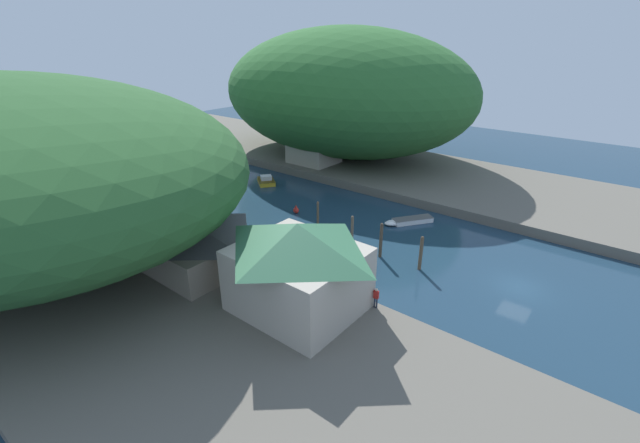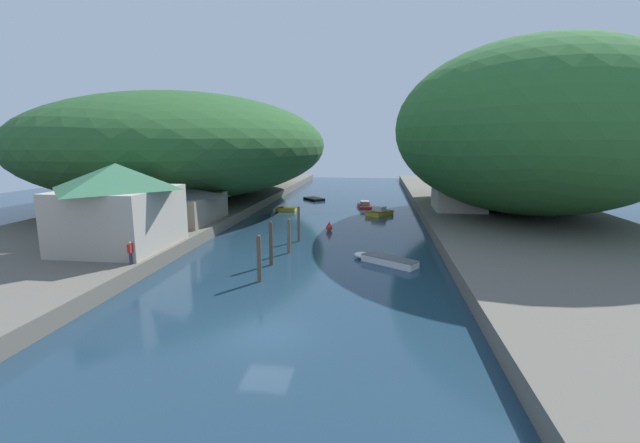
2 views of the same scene
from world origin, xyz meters
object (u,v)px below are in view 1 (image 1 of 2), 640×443
object	(u,v)px
right_bank_cottage	(314,148)
boat_yellow_tender	(407,221)
waterfront_building	(298,266)
boathouse_shed	(194,243)
boat_near_quay	(223,176)
boat_red_skiff	(266,180)
boat_white_cruiser	(180,205)
channel_buoy_near	(296,210)
person_on_quay	(338,286)
boat_mid_channel	(143,182)
person_by_boathouse	(376,297)

from	to	relation	value
right_bank_cottage	boat_yellow_tender	distance (m)	24.09
waterfront_building	boat_yellow_tender	xyz separation A→B (m)	(21.23, 2.22, -4.41)
waterfront_building	boathouse_shed	size ratio (longest dim) A/B	0.92
boat_yellow_tender	boat_near_quay	world-z (taller)	boat_near_quay
boat_red_skiff	boat_near_quay	xyz separation A→B (m)	(-2.48, 6.65, -0.09)
waterfront_building	boat_white_cruiser	bearing A→B (deg)	73.53
waterfront_building	boat_red_skiff	size ratio (longest dim) A/B	1.98
boathouse_shed	boat_near_quay	bearing A→B (deg)	46.08
boat_yellow_tender	boat_white_cruiser	distance (m)	27.84
boat_near_quay	channel_buoy_near	world-z (taller)	channel_buoy_near
boat_white_cruiser	person_on_quay	distance (m)	28.59
boat_mid_channel	person_on_quay	world-z (taller)	person_on_quay
boathouse_shed	channel_buoy_near	distance (m)	16.68
boat_near_quay	boat_red_skiff	bearing A→B (deg)	-76.96
boat_white_cruiser	channel_buoy_near	bearing A→B (deg)	-145.52
right_bank_cottage	channel_buoy_near	xyz separation A→B (m)	(-15.42, -9.86, -3.08)
right_bank_cottage	boat_mid_channel	world-z (taller)	right_bank_cottage
waterfront_building	right_bank_cottage	world-z (taller)	waterfront_building
boathouse_shed	boat_red_skiff	bearing A→B (deg)	31.79
boat_red_skiff	person_on_quay	xyz separation A→B (m)	(-18.44, -26.65, 1.73)
boat_red_skiff	boat_near_quay	world-z (taller)	boat_red_skiff
boat_white_cruiser	boat_near_quay	distance (m)	12.17
boat_yellow_tender	boat_white_cruiser	xyz separation A→B (m)	(-13.36, 24.42, -0.02)
waterfront_building	channel_buoy_near	bearing A→B (deg)	42.28
boat_mid_channel	channel_buoy_near	xyz separation A→B (m)	(5.59, -24.71, 0.22)
boat_mid_channel	person_by_boathouse	xyz separation A→B (m)	(-6.46, -43.41, 1.94)
boat_yellow_tender	person_on_quay	world-z (taller)	person_on_quay
boat_yellow_tender	boat_near_quay	xyz separation A→B (m)	(-2.35, 29.63, 0.02)
boat_white_cruiser	person_on_quay	xyz separation A→B (m)	(-4.96, -28.10, 1.86)
boathouse_shed	person_by_boathouse	xyz separation A→B (m)	(4.19, -16.08, -1.03)
boat_red_skiff	waterfront_building	bearing A→B (deg)	-94.37
boat_near_quay	boat_mid_channel	distance (m)	11.34
boat_red_skiff	boat_near_quay	size ratio (longest dim) A/B	0.79
boat_yellow_tender	channel_buoy_near	xyz separation A→B (m)	(-5.67, 11.93, 0.13)
boat_yellow_tender	boat_near_quay	size ratio (longest dim) A/B	0.94
boat_mid_channel	boat_yellow_tender	bearing A→B (deg)	-112.51
channel_buoy_near	boat_yellow_tender	bearing A→B (deg)	-64.60
boathouse_shed	boat_near_quay	world-z (taller)	boathouse_shed
boathouse_shed	waterfront_building	bearing A→B (deg)	-86.66
person_by_boathouse	boathouse_shed	bearing A→B (deg)	12.04
right_bank_cottage	boat_red_skiff	xyz separation A→B (m)	(-9.63, 1.19, -3.09)
waterfront_building	boathouse_shed	distance (m)	11.67
right_bank_cottage	person_on_quay	size ratio (longest dim) A/B	4.37
boathouse_shed	channel_buoy_near	xyz separation A→B (m)	(16.24, 2.61, -2.74)
boat_mid_channel	person_on_quay	size ratio (longest dim) A/B	2.89
boat_white_cruiser	right_bank_cottage	bearing A→B (deg)	-93.62
boathouse_shed	boat_mid_channel	size ratio (longest dim) A/B	2.07
boat_mid_channel	channel_buoy_near	world-z (taller)	channel_buoy_near
boathouse_shed	boat_near_quay	xyz separation A→B (m)	(19.55, 20.30, -2.85)
channel_buoy_near	person_by_boathouse	world-z (taller)	person_by_boathouse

